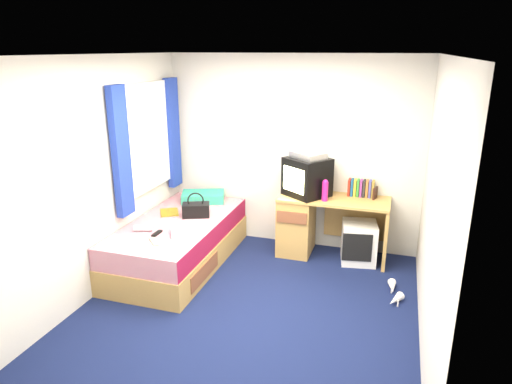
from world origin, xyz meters
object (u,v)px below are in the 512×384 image
(vcr, at_px, (308,155))
(picture_frame, at_px, (375,193))
(desk, at_px, (311,222))
(white_heels, at_px, (394,293))
(handbag, at_px, (196,209))
(magazine, at_px, (169,212))
(bed, at_px, (179,242))
(remote_control, at_px, (157,233))
(pillow, at_px, (203,197))
(pink_water_bottle, at_px, (325,191))
(aerosol_can, at_px, (321,188))
(colour_swatch_fan, at_px, (154,242))
(towel, at_px, (186,230))
(storage_cube, at_px, (359,242))
(water_bottle, at_px, (143,228))
(crt_tv, at_px, (307,177))

(vcr, bearing_deg, picture_frame, 43.76)
(desk, bearing_deg, white_heels, -37.55)
(handbag, relative_size, magazine, 1.29)
(bed, relative_size, remote_control, 12.50)
(handbag, xyz_separation_m, magazine, (-0.36, 0.01, -0.08))
(bed, bearing_deg, white_heels, -1.06)
(pillow, bearing_deg, pink_water_bottle, -4.48)
(vcr, xyz_separation_m, aerosol_can, (0.17, 0.00, -0.40))
(pink_water_bottle, relative_size, white_heels, 0.46)
(pink_water_bottle, distance_m, magazine, 1.89)
(vcr, distance_m, handbag, 1.48)
(magazine, bearing_deg, white_heels, -5.22)
(handbag, xyz_separation_m, colour_swatch_fan, (-0.09, -0.83, -0.08))
(vcr, distance_m, pink_water_bottle, 0.48)
(pink_water_bottle, height_order, towel, pink_water_bottle)
(towel, bearing_deg, picture_frame, 32.65)
(storage_cube, height_order, aerosol_can, aerosol_can)
(storage_cube, relative_size, picture_frame, 3.51)
(storage_cube, height_order, water_bottle, water_bottle)
(crt_tv, xyz_separation_m, vcr, (0.00, 0.00, 0.27))
(storage_cube, bearing_deg, colour_swatch_fan, -155.70)
(storage_cube, height_order, remote_control, remote_control)
(pillow, xyz_separation_m, remote_control, (-0.02, -1.17, -0.05))
(handbag, bearing_deg, water_bottle, -143.13)
(bed, bearing_deg, vcr, 29.13)
(vcr, bearing_deg, magazine, -124.12)
(water_bottle, bearing_deg, colour_swatch_fan, -41.78)
(crt_tv, bearing_deg, towel, -99.51)
(pink_water_bottle, bearing_deg, bed, -159.14)
(vcr, distance_m, remote_control, 1.96)
(pink_water_bottle, bearing_deg, magazine, -167.24)
(crt_tv, relative_size, aerosol_can, 3.14)
(pink_water_bottle, bearing_deg, vcr, 149.03)
(vcr, relative_size, picture_frame, 2.76)
(picture_frame, bearing_deg, magazine, -148.28)
(storage_cube, distance_m, magazine, 2.31)
(vcr, relative_size, handbag, 1.07)
(picture_frame, relative_size, remote_control, 0.88)
(water_bottle, distance_m, white_heels, 2.75)
(storage_cube, bearing_deg, handbag, -174.82)
(pink_water_bottle, distance_m, white_heels, 1.36)
(bed, xyz_separation_m, picture_frame, (2.16, 0.86, 0.55))
(picture_frame, bearing_deg, remote_control, -133.16)
(aerosol_can, distance_m, white_heels, 1.47)
(desk, height_order, storage_cube, desk)
(storage_cube, distance_m, pink_water_bottle, 0.75)
(crt_tv, distance_m, towel, 1.59)
(remote_control, bearing_deg, handbag, 74.54)
(bed, bearing_deg, pillow, 90.34)
(aerosol_can, xyz_separation_m, white_heels, (0.93, -0.80, -0.81))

